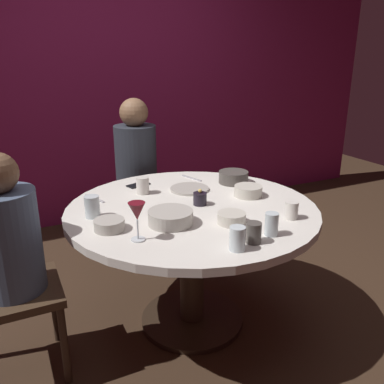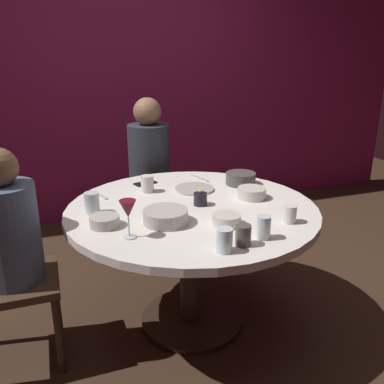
{
  "view_description": "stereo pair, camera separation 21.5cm",
  "coord_description": "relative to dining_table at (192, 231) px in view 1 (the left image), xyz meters",
  "views": [
    {
      "loc": [
        -0.88,
        -1.83,
        1.51
      ],
      "look_at": [
        0.0,
        0.0,
        0.81
      ],
      "focal_mm": 37.72,
      "sensor_mm": 36.0,
      "label": 1
    },
    {
      "loc": [
        -0.69,
        -1.92,
        1.51
      ],
      "look_at": [
        0.0,
        0.0,
        0.81
      ],
      "focal_mm": 37.72,
      "sensor_mm": 36.0,
      "label": 2
    }
  ],
  "objects": [
    {
      "name": "cup_by_right_diner",
      "position": [
        0.37,
        -0.37,
        0.19
      ],
      "size": [
        0.06,
        0.06,
        0.09
      ],
      "primitive_type": "cylinder",
      "color": "silver",
      "rests_on": "dining_table"
    },
    {
      "name": "candle_holder",
      "position": [
        0.05,
        -0.0,
        0.18
      ],
      "size": [
        0.07,
        0.07,
        0.09
      ],
      "color": "black",
      "rests_on": "dining_table"
    },
    {
      "name": "ground_plane",
      "position": [
        0.0,
        0.0,
        -0.58
      ],
      "size": [
        8.0,
        8.0,
        0.0
      ],
      "primitive_type": "plane",
      "color": "#382619"
    },
    {
      "name": "dinner_plate",
      "position": [
        0.1,
        0.25,
        0.16
      ],
      "size": [
        0.23,
        0.23,
        0.01
      ],
      "primitive_type": "cylinder",
      "color": "#B2ADA3",
      "rests_on": "dining_table"
    },
    {
      "name": "seated_diner_back",
      "position": [
        0.0,
        0.95,
        0.16
      ],
      "size": [
        0.4,
        0.4,
        1.22
      ],
      "rotation": [
        0.0,
        0.0,
        4.71
      ],
      "color": "#3F2D1E",
      "rests_on": "ground"
    },
    {
      "name": "cup_center_front",
      "position": [
        0.16,
        -0.49,
        0.2
      ],
      "size": [
        0.06,
        0.06,
        0.11
      ],
      "primitive_type": "cylinder",
      "color": "silver",
      "rests_on": "dining_table"
    },
    {
      "name": "wine_glass",
      "position": [
        -0.4,
        -0.28,
        0.28
      ],
      "size": [
        0.08,
        0.08,
        0.18
      ],
      "color": "silver",
      "rests_on": "dining_table"
    },
    {
      "name": "fork_near_plate",
      "position": [
        -0.45,
        0.34,
        0.15
      ],
      "size": [
        0.08,
        0.17,
        0.01
      ],
      "primitive_type": "cube",
      "rotation": [
        0.0,
        0.0,
        0.35
      ],
      "color": "#B7B7BC",
      "rests_on": "dining_table"
    },
    {
      "name": "bowl_salad_center",
      "position": [
        -0.48,
        -0.11,
        0.17
      ],
      "size": [
        0.14,
        0.14,
        0.05
      ],
      "primitive_type": "cylinder",
      "color": "#B2ADA3",
      "rests_on": "dining_table"
    },
    {
      "name": "dining_table",
      "position": [
        0.0,
        0.0,
        0.0
      ],
      "size": [
        1.35,
        1.35,
        0.73
      ],
      "color": "silver",
      "rests_on": "ground"
    },
    {
      "name": "back_wall",
      "position": [
        0.0,
        1.88,
        0.72
      ],
      "size": [
        6.0,
        0.1,
        2.6
      ],
      "primitive_type": "cube",
      "color": "maroon",
      "rests_on": "ground"
    },
    {
      "name": "cup_near_candle",
      "position": [
        -0.17,
        0.31,
        0.2
      ],
      "size": [
        0.08,
        0.08,
        0.1
      ],
      "primitive_type": "cylinder",
      "color": "silver",
      "rests_on": "dining_table"
    },
    {
      "name": "cup_by_left_diner",
      "position": [
        0.05,
        -0.52,
        0.19
      ],
      "size": [
        0.07,
        0.07,
        0.09
      ],
      "primitive_type": "cylinder",
      "color": "#4C4742",
      "rests_on": "dining_table"
    },
    {
      "name": "cup_beside_wine",
      "position": [
        -0.05,
        -0.55,
        0.2
      ],
      "size": [
        0.07,
        0.07,
        0.1
      ],
      "primitive_type": "cylinder",
      "color": "silver",
      "rests_on": "dining_table"
    },
    {
      "name": "bowl_small_white",
      "position": [
        -0.2,
        -0.17,
        0.18
      ],
      "size": [
        0.22,
        0.22,
        0.07
      ],
      "primitive_type": "cylinder",
      "color": "#B2ADA3",
      "rests_on": "dining_table"
    },
    {
      "name": "cup_far_edge",
      "position": [
        -0.52,
        0.08,
        0.2
      ],
      "size": [
        0.07,
        0.07,
        0.11
      ],
      "primitive_type": "cylinder",
      "color": "silver",
      "rests_on": "dining_table"
    },
    {
      "name": "cell_phone",
      "position": [
        -0.15,
        0.47,
        0.15
      ],
      "size": [
        0.15,
        0.11,
        0.01
      ],
      "primitive_type": "cube",
      "rotation": [
        0.0,
        0.0,
        1.87
      ],
      "color": "black",
      "rests_on": "dining_table"
    },
    {
      "name": "seated_diner_left",
      "position": [
        -0.92,
        0.0,
        0.11
      ],
      "size": [
        0.4,
        0.4,
        1.12
      ],
      "rotation": [
        0.0,
        0.0,
        6.28
      ],
      "color": "#3F2D1E",
      "rests_on": "ground"
    },
    {
      "name": "knife_near_plate",
      "position": [
        0.22,
        0.46,
        0.15
      ],
      "size": [
        0.07,
        0.18,
        0.01
      ],
      "primitive_type": "cube",
      "rotation": [
        0.0,
        0.0,
        0.31
      ],
      "color": "#B7B7BC",
      "rests_on": "dining_table"
    },
    {
      "name": "bowl_rice_portion",
      "position": [
        0.42,
        0.26,
        0.19
      ],
      "size": [
        0.19,
        0.19,
        0.07
      ],
      "primitive_type": "cylinder",
      "color": "#4C4742",
      "rests_on": "dining_table"
    },
    {
      "name": "bowl_serving_large",
      "position": [
        0.07,
        -0.29,
        0.18
      ],
      "size": [
        0.14,
        0.14,
        0.05
      ],
      "primitive_type": "cylinder",
      "color": "beige",
      "rests_on": "dining_table"
    },
    {
      "name": "bowl_sauce_side",
      "position": [
        0.36,
        0.01,
        0.18
      ],
      "size": [
        0.16,
        0.16,
        0.06
      ],
      "primitive_type": "cylinder",
      "color": "beige",
      "rests_on": "dining_table"
    }
  ]
}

